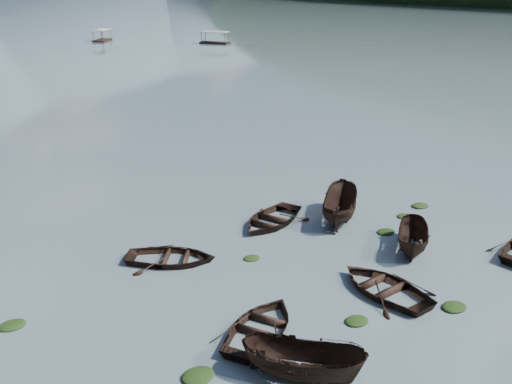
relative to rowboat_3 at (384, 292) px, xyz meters
name	(u,v)px	position (x,y,z in m)	size (l,w,h in m)	color
ground_plane	(414,347)	(-1.58, -3.50, 0.00)	(2400.00, 2400.00, 0.00)	slate
rowboat_1	(261,333)	(-6.00, -0.11, 0.00)	(2.97, 4.17, 0.86)	black
rowboat_2	(302,378)	(-6.02, -3.01, 0.00)	(1.57, 4.18, 1.62)	black
rowboat_3	(384,292)	(0.00, 0.00, 0.00)	(3.14, 4.40, 0.91)	black
rowboat_5	(412,250)	(3.81, 2.44, 0.00)	(1.49, 3.97, 1.53)	black
rowboat_6	(171,262)	(-6.97, 6.86, 0.00)	(2.99, 4.19, 0.87)	black
rowboat_7	(271,223)	(-0.63, 8.54, 0.00)	(3.22, 4.50, 0.93)	black
rowboat_8	(338,220)	(2.89, 7.24, 0.00)	(1.79, 4.76, 1.84)	black
weed_clump_0	(198,377)	(-9.05, -1.34, 0.00)	(1.14, 0.93, 0.25)	black
weed_clump_1	(357,322)	(-2.41, -1.23, 0.00)	(0.97, 0.77, 0.21)	black
weed_clump_2	(454,308)	(1.65, -2.29, 0.00)	(1.07, 0.86, 0.23)	black
weed_clump_3	(405,217)	(6.36, 5.82, 0.00)	(0.89, 0.75, 0.20)	black
weed_clump_4	(386,233)	(4.05, 4.67, 0.00)	(1.01, 0.80, 0.21)	black
weed_clump_5	(13,326)	(-14.12, 4.75, 0.00)	(1.01, 0.82, 0.21)	black
weed_clump_6	(252,259)	(-3.50, 5.38, 0.00)	(0.82, 0.68, 0.17)	black
weed_clump_7	(420,207)	(8.19, 6.56, 0.00)	(1.05, 0.84, 0.23)	black
pontoon_centre	(103,41)	(15.58, 109.29, 0.00)	(2.51, 6.03, 2.31)	black
pontoon_right	(215,44)	(34.72, 93.56, 0.00)	(2.51, 6.03, 2.31)	black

